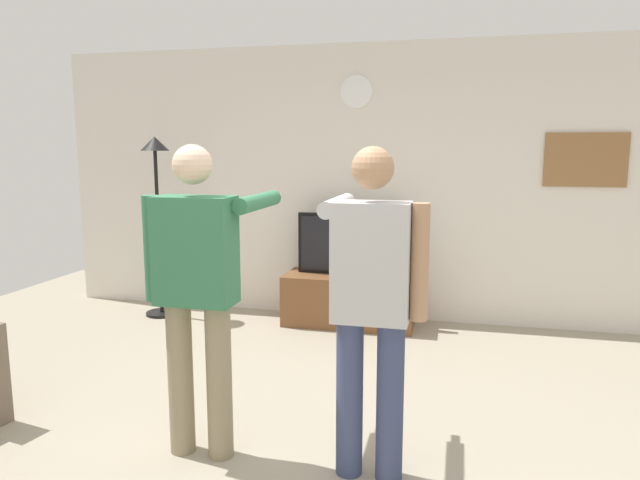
% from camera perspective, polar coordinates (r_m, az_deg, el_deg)
% --- Properties ---
extents(ground_plane, '(8.40, 8.40, 0.00)m').
position_cam_1_polar(ground_plane, '(3.42, -4.73, -20.95)').
color(ground_plane, '#9E937F').
extents(back_wall, '(6.40, 0.10, 2.70)m').
position_cam_1_polar(back_wall, '(5.84, 4.25, 5.53)').
color(back_wall, silver).
rests_on(back_wall, ground_plane).
extents(tv_stand, '(1.25, 0.56, 0.49)m').
position_cam_1_polar(tv_stand, '(5.69, 2.87, -5.86)').
color(tv_stand, brown).
rests_on(tv_stand, ground_plane).
extents(television, '(1.03, 0.07, 0.59)m').
position_cam_1_polar(television, '(5.62, 3.01, -0.41)').
color(television, black).
rests_on(television, tv_stand).
extents(wall_clock, '(0.31, 0.03, 0.31)m').
position_cam_1_polar(wall_clock, '(5.81, 3.59, 14.29)').
color(wall_clock, white).
extents(framed_picture, '(0.71, 0.04, 0.48)m').
position_cam_1_polar(framed_picture, '(5.80, 24.54, 7.15)').
color(framed_picture, olive).
extents(floor_lamp, '(0.32, 0.32, 1.81)m').
position_cam_1_polar(floor_lamp, '(6.06, -15.70, 4.85)').
color(floor_lamp, black).
rests_on(floor_lamp, ground_plane).
extents(person_standing_nearer_lamp, '(0.60, 0.78, 1.72)m').
position_cam_1_polar(person_standing_nearer_lamp, '(3.23, -11.89, -4.15)').
color(person_standing_nearer_lamp, gray).
rests_on(person_standing_nearer_lamp, ground_plane).
extents(person_standing_nearer_couch, '(0.56, 0.78, 1.71)m').
position_cam_1_polar(person_standing_nearer_couch, '(2.95, 5.05, -5.52)').
color(person_standing_nearer_couch, '#384266').
rests_on(person_standing_nearer_couch, ground_plane).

